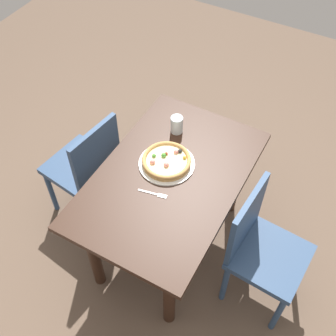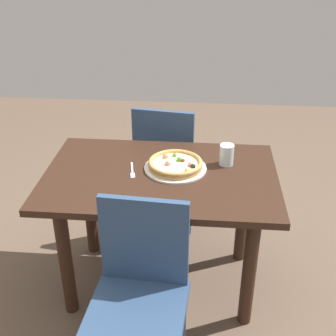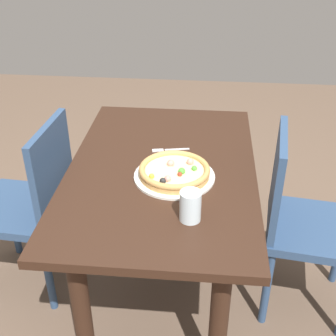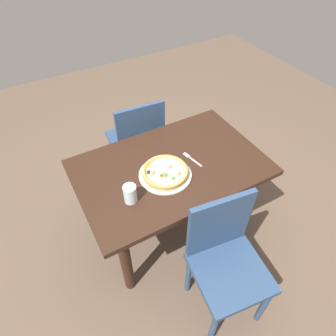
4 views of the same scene
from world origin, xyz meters
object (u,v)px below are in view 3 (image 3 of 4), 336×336
object	(u,v)px
dining_table	(162,192)
chair_near	(300,219)
chair_far	(33,202)
fork	(167,150)
pizza	(174,171)
plate	(174,176)
drinking_glass	(190,206)

from	to	relation	value
dining_table	chair_near	bearing A→B (deg)	-88.24
chair_far	fork	bearing A→B (deg)	-75.08
chair_near	pizza	size ratio (longest dim) A/B	3.10
plate	fork	bearing A→B (deg)	12.50
drinking_glass	pizza	bearing A→B (deg)	16.01
dining_table	fork	bearing A→B (deg)	-3.75
chair_near	drinking_glass	distance (m)	0.66
dining_table	chair_far	size ratio (longest dim) A/B	1.35
drinking_glass	chair_far	bearing A→B (deg)	63.54
fork	pizza	bearing A→B (deg)	91.26
pizza	plate	bearing A→B (deg)	32.62
plate	pizza	xyz separation A→B (m)	(-0.00, -0.00, 0.03)
chair_far	pizza	bearing A→B (deg)	-94.75
chair_near	chair_far	bearing A→B (deg)	-82.87
chair_near	plate	bearing A→B (deg)	-72.87
drinking_glass	fork	bearing A→B (deg)	14.45
chair_near	chair_far	world-z (taller)	same
chair_near	chair_far	size ratio (longest dim) A/B	1.00
chair_far	pizza	world-z (taller)	chair_far
dining_table	chair_far	distance (m)	0.61
chair_far	drinking_glass	bearing A→B (deg)	-112.40
plate	pizza	size ratio (longest dim) A/B	1.14
chair_far	fork	world-z (taller)	chair_far
dining_table	chair_far	world-z (taller)	chair_far
chair_near	chair_far	distance (m)	1.20
chair_far	fork	size ratio (longest dim) A/B	5.33
dining_table	plate	distance (m)	0.16
dining_table	fork	distance (m)	0.19
dining_table	fork	world-z (taller)	fork
pizza	fork	xyz separation A→B (m)	(0.22, 0.05, -0.03)
chair_far	pizza	distance (m)	0.72
fork	drinking_glass	distance (m)	0.50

